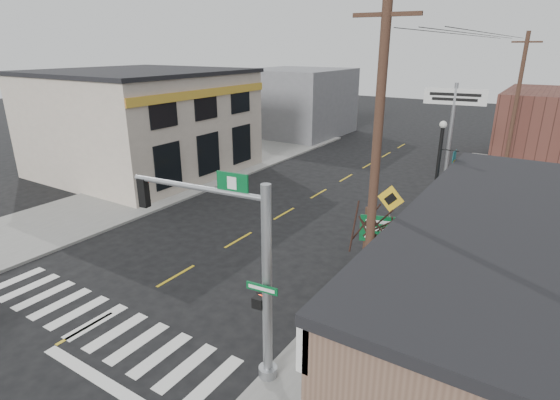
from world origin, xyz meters
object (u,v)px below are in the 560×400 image
Objects in this scene: dance_center_sign at (453,114)px; utility_pole_near at (374,177)px; guide_sign at (382,237)px; bare_tree at (375,218)px; utility_pole_far at (515,110)px; lamp_post at (438,178)px; traffic_signal_pole at (245,259)px; fire_hydrant at (401,279)px.

dance_center_sign is 13.40m from utility_pole_near.
bare_tree is (0.57, -2.54, 1.72)m from guide_sign.
guide_sign is 4.53m from utility_pole_near.
utility_pole_near is at bearing -94.19° from utility_pole_far.
utility_pole_near is (-0.23, -6.90, 1.75)m from lamp_post.
dance_center_sign is at bearing 79.15° from lamp_post.
dance_center_sign is 12.85m from bare_tree.
traffic_signal_pole is 7.35m from fire_hydrant.
dance_center_sign is at bearing 93.06° from bare_tree.
utility_pole_far reaches higher than lamp_post.
lamp_post is at bearing -95.89° from utility_pole_far.
utility_pole_far is (2.42, 5.63, -0.27)m from dance_center_sign.
utility_pole_far is (2.31, 15.84, 2.89)m from guide_sign.
lamp_post is 1.24× the size of bare_tree.
utility_pole_near reaches higher than dance_center_sign.
utility_pole_near is (0.79, -13.38, 0.01)m from dance_center_sign.
traffic_signal_pole is 0.84× the size of dance_center_sign.
bare_tree is at bearing 57.00° from traffic_signal_pole.
fire_hydrant is 11.29m from dance_center_sign.
lamp_post is 0.58× the size of utility_pole_near.
fire_hydrant is (2.25, 6.35, -2.94)m from traffic_signal_pole.
fire_hydrant is (0.86, -0.05, -1.46)m from guide_sign.
lamp_post reaches higher than bare_tree.
utility_pole_far is at bearing 84.60° from bare_tree.
lamp_post is (0.91, 3.74, 1.42)m from guide_sign.
utility_pole_near is at bearing -93.29° from fire_hydrant.
traffic_signal_pole reaches higher than guide_sign.
dance_center_sign is 1.46× the size of bare_tree.
dance_center_sign is (-0.97, 10.26, 4.61)m from fire_hydrant.
lamp_post reaches higher than fire_hydrant.
utility_pole_near is 1.06× the size of utility_pole_far.
bare_tree is 0.49× the size of utility_pole_far.
guide_sign is 0.51× the size of lamp_post.
fire_hydrant is at bearing 81.88° from utility_pole_near.
guide_sign is 10.69m from dance_center_sign.
lamp_post is at bearing -87.89° from dance_center_sign.
bare_tree is at bearing 94.67° from utility_pole_near.
utility_pole_near reaches higher than fire_hydrant.
traffic_signal_pole is 1.23× the size of bare_tree.
dance_center_sign is 0.68× the size of utility_pole_near.
fire_hydrant is 5.58m from utility_pole_near.
guide_sign is 0.63× the size of bare_tree.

